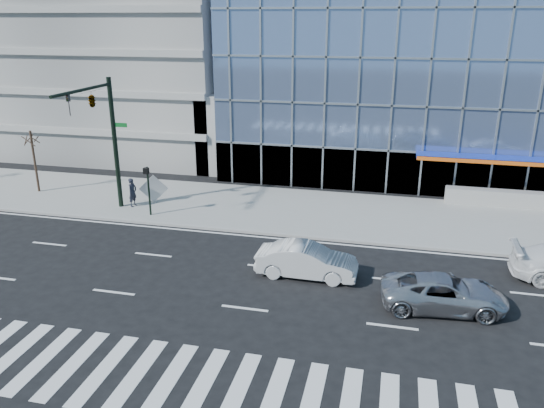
{
  "coord_description": "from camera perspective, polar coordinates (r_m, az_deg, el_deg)",
  "views": [
    {
      "loc": [
        5.52,
        -22.55,
        11.42
      ],
      "look_at": [
        -0.48,
        3.0,
        2.17
      ],
      "focal_mm": 35.0,
      "sensor_mm": 36.0,
      "label": 1
    }
  ],
  "objects": [
    {
      "name": "pedestrian",
      "position": [
        34.4,
        -14.77,
        1.23
      ],
      "size": [
        0.55,
        0.73,
        1.82
      ],
      "primitive_type": "imported",
      "rotation": [
        0.0,
        0.0,
        1.39
      ],
      "color": "black",
      "rests_on": "sidewalk"
    },
    {
      "name": "tilted_panel",
      "position": [
        34.78,
        -12.63,
        1.62
      ],
      "size": [
        1.71,
        0.79,
        1.84
      ],
      "primitive_type": "cube",
      "rotation": [
        0.0,
        0.82,
        0.41
      ],
      "color": "#A8A8A8",
      "rests_on": "sidewalk"
    },
    {
      "name": "silver_suv",
      "position": [
        23.23,
        17.99,
        -9.08
      ],
      "size": [
        5.29,
        2.82,
        1.42
      ],
      "primitive_type": "imported",
      "rotation": [
        0.0,
        0.0,
        1.66
      ],
      "color": "#BABABF",
      "rests_on": "ground"
    },
    {
      "name": "sidewalk",
      "position": [
        33.05,
        2.8,
        -0.68
      ],
      "size": [
        120.0,
        8.0,
        0.15
      ],
      "primitive_type": "cube",
      "color": "gray",
      "rests_on": "ground"
    },
    {
      "name": "theatre_building",
      "position": [
        49.44,
        23.73,
        13.3
      ],
      "size": [
        42.0,
        26.0,
        15.0
      ],
      "primitive_type": "cube",
      "color": "#677FAB",
      "rests_on": "ground"
    },
    {
      "name": "white_sedan",
      "position": [
        24.74,
        3.75,
        -6.11
      ],
      "size": [
        4.71,
        1.69,
        1.54
      ],
      "primitive_type": "imported",
      "rotation": [
        0.0,
        0.0,
        1.56
      ],
      "color": "silver",
      "rests_on": "ground"
    },
    {
      "name": "parking_garage",
      "position": [
        54.87,
        -15.2,
        17.3
      ],
      "size": [
        24.0,
        24.0,
        20.0
      ],
      "primitive_type": "cube",
      "color": "gray",
      "rests_on": "ground"
    },
    {
      "name": "ground",
      "position": [
        25.87,
        -0.48,
        -6.77
      ],
      "size": [
        160.0,
        160.0,
        0.0
      ],
      "primitive_type": "plane",
      "color": "black",
      "rests_on": "ground"
    },
    {
      "name": "ramp_block",
      "position": [
        42.99,
        -2.61,
        8.1
      ],
      "size": [
        6.0,
        8.0,
        6.0
      ],
      "primitive_type": "cube",
      "color": "gray",
      "rests_on": "ground"
    },
    {
      "name": "street_tree_near",
      "position": [
        38.92,
        -24.47,
        6.36
      ],
      "size": [
        1.1,
        1.1,
        4.23
      ],
      "color": "#332319",
      "rests_on": "sidewalk"
    },
    {
      "name": "traffic_signal",
      "position": [
        32.19,
        -18.1,
        9.08
      ],
      "size": [
        1.14,
        5.74,
        8.0
      ],
      "color": "black",
      "rests_on": "sidewalk"
    },
    {
      "name": "ped_signal_post",
      "position": [
        32.23,
        -13.21,
        2.16
      ],
      "size": [
        0.3,
        0.33,
        3.0
      ],
      "color": "black",
      "rests_on": "sidewalk"
    }
  ]
}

